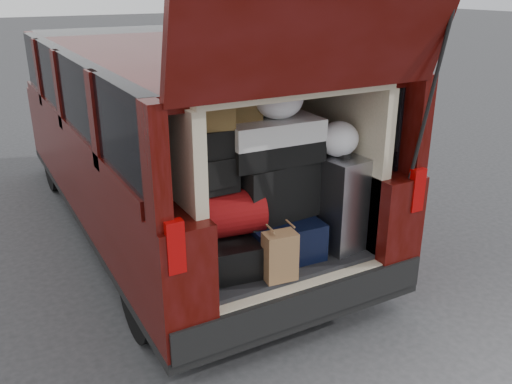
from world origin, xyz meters
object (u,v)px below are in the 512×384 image
navy_hardshell (275,233)px  backpack (214,161)px  twotone_duffel (272,141)px  red_duffel (226,213)px  black_hardshell (224,250)px  silver_roller (334,201)px  kraft_bag (280,256)px  black_soft_case (274,189)px

navy_hardshell → backpack: (-0.45, 0.00, 0.60)m
navy_hardshell → twotone_duffel: 0.67m
red_duffel → twotone_duffel: size_ratio=0.73×
black_hardshell → backpack: (-0.04, 0.03, 0.62)m
twotone_duffel → silver_roller: bearing=-14.2°
kraft_bag → silver_roller: bearing=29.1°
red_duffel → black_soft_case: 0.40m
red_duffel → black_soft_case: black_soft_case is taller
black_hardshell → kraft_bag: (0.23, -0.33, 0.05)m
silver_roller → twotone_duffel: size_ratio=1.04×
navy_hardshell → silver_roller: (0.41, -0.11, 0.20)m
black_hardshell → black_soft_case: (0.41, 0.04, 0.35)m
black_soft_case → silver_roller: bearing=-20.2°
silver_roller → twotone_duffel: 0.65m
navy_hardshell → silver_roller: silver_roller is taller
kraft_bag → black_soft_case: (0.17, 0.37, 0.30)m
black_soft_case → navy_hardshell: bearing=-69.2°
black_hardshell → red_duffel: size_ratio=1.18×
kraft_bag → black_soft_case: black_soft_case is taller
navy_hardshell → red_duffel: bearing=-172.4°
twotone_duffel → backpack: bearing=-176.2°
red_duffel → twotone_duffel: (0.37, 0.05, 0.42)m
red_duffel → backpack: backpack is taller
navy_hardshell → silver_roller: 0.47m
backpack → twotone_duffel: bearing=2.5°
silver_roller → kraft_bag: 0.67m
kraft_bag → twotone_duffel: (0.16, 0.37, 0.64)m
navy_hardshell → backpack: 0.75m
silver_roller → navy_hardshell: bearing=157.9°
kraft_bag → black_soft_case: 0.51m
kraft_bag → backpack: bearing=134.0°
navy_hardshell → backpack: bearing=-177.1°
kraft_bag → red_duffel: bearing=129.5°
silver_roller → black_soft_case: bearing=156.5°
kraft_bag → red_duffel: 0.44m
silver_roller → red_duffel: 0.81m
silver_roller → kraft_bag: (-0.59, -0.25, -0.17)m
kraft_bag → backpack: size_ratio=0.78×
black_soft_case → backpack: backpack is taller
navy_hardshell → kraft_bag: size_ratio=1.89×
kraft_bag → backpack: (-0.27, 0.36, 0.57)m
silver_roller → kraft_bag: bearing=-164.7°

